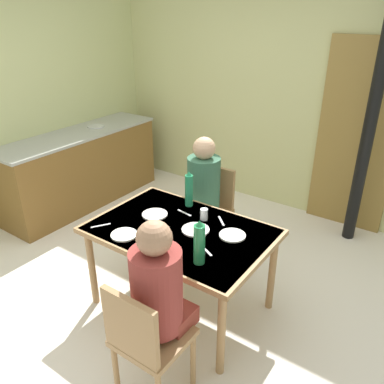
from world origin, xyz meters
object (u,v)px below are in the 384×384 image
object	(u,v)px
dining_table	(181,237)
serving_bowl_center	(150,243)
water_bottle_green_near	(199,243)
kitchen_counter	(81,168)
person_near_diner	(158,287)
chair_near_diner	(145,339)
chair_far_diner	(210,206)
person_far_diner	(203,184)
water_bottle_green_far	(189,190)

from	to	relation	value
dining_table	serving_bowl_center	bearing A→B (deg)	-96.89
water_bottle_green_near	kitchen_counter	bearing A→B (deg)	156.21
kitchen_counter	person_near_diner	distance (m)	2.91
person_near_diner	water_bottle_green_near	bearing A→B (deg)	88.40
kitchen_counter	water_bottle_green_near	bearing A→B (deg)	-23.79
chair_near_diner	chair_far_diner	world-z (taller)	same
person_far_diner	water_bottle_green_near	size ratio (longest dim) A/B	2.47
water_bottle_green_far	serving_bowl_center	xyz separation A→B (m)	(0.13, -0.66, -0.12)
dining_table	chair_far_diner	xyz separation A→B (m)	(-0.25, 0.81, -0.15)
water_bottle_green_near	person_far_diner	bearing A→B (deg)	122.38
kitchen_counter	dining_table	world-z (taller)	kitchen_counter
chair_near_diner	person_near_diner	bearing A→B (deg)	90.00
person_near_diner	dining_table	bearing A→B (deg)	116.81
chair_near_diner	kitchen_counter	bearing A→B (deg)	146.53
water_bottle_green_far	kitchen_counter	bearing A→B (deg)	166.41
kitchen_counter	chair_far_diner	size ratio (longest dim) A/B	2.36
water_bottle_green_near	serving_bowl_center	bearing A→B (deg)	-174.71
water_bottle_green_near	water_bottle_green_far	bearing A→B (deg)	130.07
kitchen_counter	water_bottle_green_near	distance (m)	2.74
kitchen_counter	person_far_diner	xyz separation A→B (m)	(1.88, -0.15, 0.33)
dining_table	chair_far_diner	bearing A→B (deg)	106.94
serving_bowl_center	person_near_diner	bearing A→B (deg)	-44.25
kitchen_counter	chair_far_diner	distance (m)	1.89
person_near_diner	serving_bowl_center	world-z (taller)	person_near_diner
person_near_diner	water_bottle_green_far	distance (m)	1.15
chair_near_diner	person_far_diner	world-z (taller)	person_far_diner
water_bottle_green_near	chair_far_diner	bearing A→B (deg)	118.98
dining_table	water_bottle_green_far	world-z (taller)	water_bottle_green_far
person_far_diner	serving_bowl_center	distance (m)	1.00
dining_table	chair_near_diner	xyz separation A→B (m)	(0.34, -0.81, -0.15)
kitchen_counter	water_bottle_green_near	size ratio (longest dim) A/B	6.58
kitchen_counter	chair_near_diner	size ratio (longest dim) A/B	2.36
kitchen_counter	person_near_diner	bearing A→B (deg)	-31.21
chair_far_diner	water_bottle_green_near	size ratio (longest dim) A/B	2.79
chair_near_diner	water_bottle_green_far	distance (m)	1.32
person_near_diner	water_bottle_green_far	xyz separation A→B (m)	(-0.51, 1.02, 0.09)
chair_far_diner	serving_bowl_center	distance (m)	1.16
dining_table	water_bottle_green_near	bearing A→B (deg)	-37.52
person_far_diner	chair_near_diner	bearing A→B (deg)	111.59
kitchen_counter	serving_bowl_center	xyz separation A→B (m)	(2.09, -1.13, 0.30)
person_near_diner	person_far_diner	size ratio (longest dim) A/B	1.00
kitchen_counter	chair_near_diner	xyz separation A→B (m)	(2.47, -1.63, 0.05)
chair_far_diner	person_near_diner	world-z (taller)	person_near_diner
chair_far_diner	person_near_diner	xyz separation A→B (m)	(0.59, -1.48, 0.28)
person_near_diner	water_bottle_green_near	world-z (taller)	person_near_diner
person_far_diner	water_bottle_green_near	bearing A→B (deg)	122.38
kitchen_counter	serving_bowl_center	distance (m)	2.40
water_bottle_green_near	serving_bowl_center	distance (m)	0.41
chair_far_diner	serving_bowl_center	bearing A→B (deg)	100.65
chair_far_diner	person_near_diner	size ratio (longest dim) A/B	1.13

